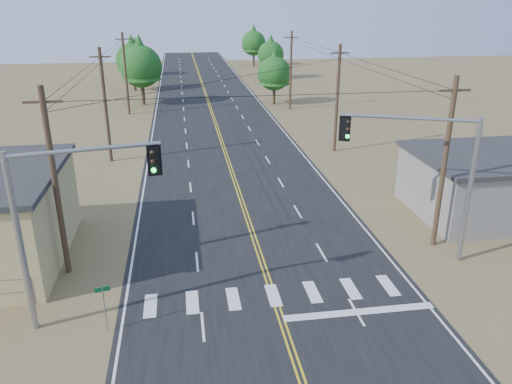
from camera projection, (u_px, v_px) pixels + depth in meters
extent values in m
cube|color=black|center=(228.00, 162.00, 45.03)|extent=(15.00, 200.00, 0.02)
cylinder|color=gray|center=(33.00, 291.00, 23.78)|extent=(0.06, 0.06, 1.50)
cylinder|color=#4C3826|center=(56.00, 185.00, 25.15)|extent=(0.30, 0.30, 10.00)
cube|color=#4C3826|center=(43.00, 102.00, 23.63)|extent=(1.80, 0.12, 0.12)
cylinder|color=#4C3826|center=(106.00, 106.00, 43.58)|extent=(0.30, 0.30, 10.00)
cube|color=#4C3826|center=(100.00, 57.00, 42.06)|extent=(1.80, 0.12, 0.12)
cylinder|color=#4C3826|center=(126.00, 74.00, 62.01)|extent=(0.30, 0.30, 10.00)
cube|color=#4C3826|center=(123.00, 39.00, 60.49)|extent=(1.80, 0.12, 0.12)
cylinder|color=#4C3826|center=(444.00, 165.00, 28.13)|extent=(0.30, 0.30, 10.00)
cube|color=#4C3826|center=(455.00, 90.00, 26.61)|extent=(1.80, 0.12, 0.12)
cylinder|color=#4C3826|center=(337.00, 99.00, 46.56)|extent=(0.30, 0.30, 10.00)
cube|color=#4C3826|center=(340.00, 53.00, 45.04)|extent=(1.80, 0.12, 0.12)
cylinder|color=#4C3826|center=(291.00, 71.00, 64.99)|extent=(0.30, 0.30, 10.00)
cube|color=#4C3826|center=(292.00, 37.00, 63.47)|extent=(1.80, 0.12, 0.12)
cylinder|color=gray|center=(21.00, 249.00, 20.93)|extent=(0.27, 0.27, 7.89)
cylinder|color=gray|center=(4.00, 160.00, 19.51)|extent=(0.20, 0.20, 0.68)
cylinder|color=gray|center=(86.00, 150.00, 20.41)|extent=(6.06, 1.30, 0.18)
cube|color=black|center=(154.00, 160.00, 21.52)|extent=(0.45, 0.40, 1.24)
sphere|color=black|center=(152.00, 153.00, 21.19)|extent=(0.23, 0.23, 0.23)
sphere|color=black|center=(153.00, 161.00, 21.33)|extent=(0.23, 0.23, 0.23)
sphere|color=#0CE533|center=(154.00, 170.00, 21.47)|extent=(0.23, 0.23, 0.23)
cylinder|color=gray|center=(469.00, 195.00, 26.75)|extent=(0.27, 0.27, 7.84)
cylinder|color=gray|center=(481.00, 124.00, 25.33)|extent=(0.20, 0.20, 0.67)
cylinder|color=gray|center=(408.00, 118.00, 26.02)|extent=(6.66, 2.77, 0.18)
cube|color=black|center=(345.00, 128.00, 26.95)|extent=(0.49, 0.46, 1.23)
sphere|color=black|center=(348.00, 122.00, 26.65)|extent=(0.22, 0.22, 0.22)
sphere|color=black|center=(348.00, 129.00, 26.79)|extent=(0.22, 0.22, 0.22)
sphere|color=#0CE533|center=(347.00, 136.00, 26.93)|extent=(0.22, 0.22, 0.22)
cylinder|color=gray|center=(105.00, 309.00, 21.75)|extent=(0.05, 0.05, 2.22)
cube|color=#0D5B28|center=(102.00, 289.00, 21.38)|extent=(0.65, 0.19, 0.22)
cylinder|color=#3F2D1E|center=(143.00, 92.00, 68.93)|extent=(0.48, 0.48, 3.40)
cone|color=#144814|center=(140.00, 57.00, 67.22)|extent=(5.28, 5.28, 6.04)
sphere|color=#144814|center=(141.00, 67.00, 67.67)|extent=(5.66, 5.66, 5.66)
cylinder|color=#3F2D1E|center=(135.00, 81.00, 79.72)|extent=(0.41, 0.41, 3.14)
cone|color=#144814|center=(132.00, 52.00, 78.15)|extent=(4.88, 4.88, 5.58)
sphere|color=#144814|center=(133.00, 60.00, 78.56)|extent=(5.23, 5.23, 5.23)
cylinder|color=#3F2D1E|center=(137.00, 69.00, 95.53)|extent=(0.43, 0.43, 2.59)
cone|color=#144814|center=(135.00, 49.00, 94.23)|extent=(4.03, 4.03, 4.61)
sphere|color=#144814|center=(136.00, 54.00, 94.57)|extent=(4.32, 4.32, 4.32)
cylinder|color=#3F2D1E|center=(274.00, 94.00, 69.35)|extent=(0.41, 0.41, 2.76)
cone|color=#144814|center=(274.00, 66.00, 67.97)|extent=(4.29, 4.29, 4.90)
sphere|color=#144814|center=(274.00, 74.00, 68.33)|extent=(4.59, 4.59, 4.59)
cylinder|color=#3F2D1E|center=(271.00, 71.00, 91.58)|extent=(0.48, 0.48, 2.84)
cone|color=#144814|center=(271.00, 49.00, 90.15)|extent=(4.42, 4.42, 5.05)
sphere|color=#144814|center=(271.00, 55.00, 90.52)|extent=(4.73, 4.73, 4.73)
cylinder|color=#3F2D1E|center=(254.00, 59.00, 109.12)|extent=(0.45, 0.45, 3.15)
cone|color=#144814|center=(254.00, 38.00, 107.54)|extent=(4.89, 4.89, 5.59)
sphere|color=#144814|center=(254.00, 43.00, 107.95)|extent=(5.24, 5.24, 5.24)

